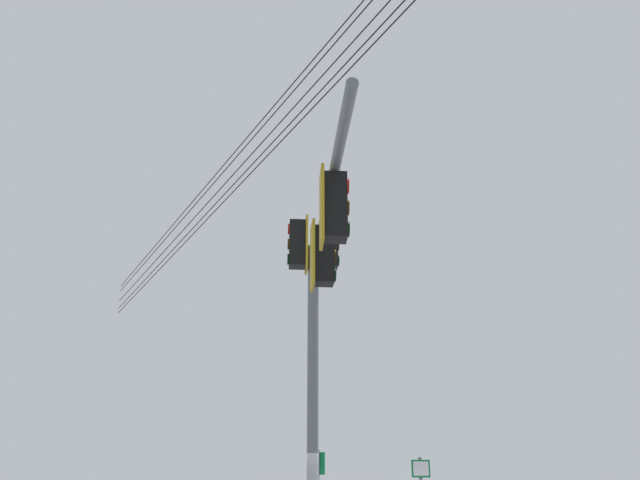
% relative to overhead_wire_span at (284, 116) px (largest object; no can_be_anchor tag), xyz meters
% --- Properties ---
extents(signal_mast_assembly, '(6.47, 2.02, 6.79)m').
position_rel_overhead_wire_span_xyz_m(signal_mast_assembly, '(2.61, 1.19, -4.91)').
color(signal_mast_assembly, slate).
rests_on(signal_mast_assembly, ground).
extents(overhead_wire_span, '(27.54, 19.37, 1.67)m').
position_rel_overhead_wire_span_xyz_m(overhead_wire_span, '(0.00, 0.00, 0.00)').
color(overhead_wire_span, black).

